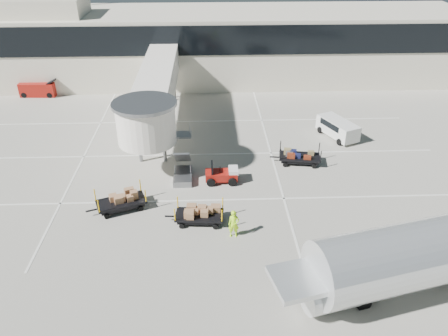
{
  "coord_description": "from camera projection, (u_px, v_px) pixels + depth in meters",
  "views": [
    {
      "loc": [
        0.63,
        -24.04,
        17.7
      ],
      "look_at": [
        1.71,
        3.13,
        2.0
      ],
      "focal_mm": 35.0,
      "sensor_mm": 36.0,
      "label": 1
    }
  ],
  "objects": [
    {
      "name": "ground",
      "position": [
        201.0,
        217.0,
        29.63
      ],
      "size": [
        140.0,
        140.0,
        0.0
      ],
      "primitive_type": "plane",
      "color": "#BBB6A7",
      "rests_on": "ground"
    },
    {
      "name": "box_cart_near",
      "position": [
        197.0,
        215.0,
        28.83
      ],
      "size": [
        3.95,
        1.82,
        1.53
      ],
      "rotation": [
        0.0,
        0.0,
        -0.08
      ],
      "color": "black",
      "rests_on": "ground"
    },
    {
      "name": "lane_markings",
      "position": [
        194.0,
        153.0,
        37.68
      ],
      "size": [
        40.0,
        30.0,
        0.02
      ],
      "color": "white",
      "rests_on": "ground"
    },
    {
      "name": "minivan",
      "position": [
        337.0,
        127.0,
        39.99
      ],
      "size": [
        3.29,
        4.59,
        1.62
      ],
      "rotation": [
        0.0,
        0.0,
        0.41
      ],
      "color": "white",
      "rests_on": "ground"
    },
    {
      "name": "suitcase_cart",
      "position": [
        300.0,
        157.0,
        35.8
      ],
      "size": [
        4.18,
        2.13,
        1.6
      ],
      "rotation": [
        0.0,
        0.0,
        -0.15
      ],
      "color": "black",
      "rests_on": "ground"
    },
    {
      "name": "ground_worker",
      "position": [
        234.0,
        224.0,
        27.39
      ],
      "size": [
        0.7,
        0.47,
        1.91
      ],
      "primitive_type": "imported",
      "rotation": [
        0.0,
        0.0,
        -0.02
      ],
      "color": "#B7FF1A",
      "rests_on": "ground"
    },
    {
      "name": "terminal",
      "position": [
        199.0,
        44.0,
        53.47
      ],
      "size": [
        64.0,
        12.11,
        15.2
      ],
      "color": "beige",
      "rests_on": "ground"
    },
    {
      "name": "belt_loader",
      "position": [
        39.0,
        89.0,
        49.37
      ],
      "size": [
        4.26,
        1.86,
        2.02
      ],
      "rotation": [
        0.0,
        0.0,
        -0.05
      ],
      "color": "maroon",
      "rests_on": "ground"
    },
    {
      "name": "jet_bridge",
      "position": [
        155.0,
        94.0,
        37.96
      ],
      "size": [
        5.7,
        20.4,
        6.03
      ],
      "color": "white",
      "rests_on": "ground"
    },
    {
      "name": "box_cart_far",
      "position": [
        123.0,
        201.0,
        30.14
      ],
      "size": [
        4.11,
        2.72,
        1.59
      ],
      "rotation": [
        0.0,
        0.0,
        0.37
      ],
      "color": "black",
      "rests_on": "ground"
    },
    {
      "name": "baggage_tug",
      "position": [
        222.0,
        175.0,
        33.32
      ],
      "size": [
        2.48,
        1.57,
        1.62
      ],
      "rotation": [
        0.0,
        0.0,
        -0.0
      ],
      "color": "maroon",
      "rests_on": "ground"
    }
  ]
}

